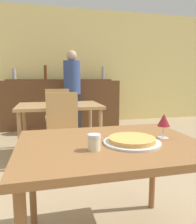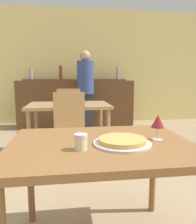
{
  "view_description": "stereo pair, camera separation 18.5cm",
  "coord_description": "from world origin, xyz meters",
  "px_view_note": "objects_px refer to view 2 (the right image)",
  "views": [
    {
      "loc": [
        -0.38,
        -1.22,
        1.1
      ],
      "look_at": [
        0.06,
        0.55,
        0.82
      ],
      "focal_mm": 35.0,
      "sensor_mm": 36.0,
      "label": 1
    },
    {
      "loc": [
        -0.2,
        -1.26,
        1.1
      ],
      "look_at": [
        0.06,
        0.55,
        0.82
      ],
      "focal_mm": 35.0,
      "sensor_mm": 36.0,
      "label": 2
    }
  ],
  "objects_px": {
    "chair_far_side_back": "(69,113)",
    "wine_glass": "(158,122)",
    "pizza_tray": "(122,141)",
    "person_standing": "(85,89)",
    "cheese_shaker": "(81,142)",
    "chair_far_side_front": "(70,127)"
  },
  "relations": [
    {
      "from": "chair_far_side_back",
      "to": "wine_glass",
      "type": "relative_size",
      "value": 5.93
    },
    {
      "from": "chair_far_side_back",
      "to": "pizza_tray",
      "type": "relative_size",
      "value": 2.79
    },
    {
      "from": "chair_far_side_back",
      "to": "wine_glass",
      "type": "height_order",
      "value": "chair_far_side_back"
    },
    {
      "from": "chair_far_side_back",
      "to": "person_standing",
      "type": "xyz_separation_m",
      "value": [
        0.35,
        0.79,
        0.37
      ]
    },
    {
      "from": "chair_far_side_front",
      "to": "pizza_tray",
      "type": "bearing_deg",
      "value": -78.0
    },
    {
      "from": "cheese_shaker",
      "to": "wine_glass",
      "type": "xyz_separation_m",
      "value": [
        0.48,
        0.12,
        0.07
      ]
    },
    {
      "from": "person_standing",
      "to": "wine_glass",
      "type": "height_order",
      "value": "person_standing"
    },
    {
      "from": "chair_far_side_front",
      "to": "chair_far_side_back",
      "type": "distance_m",
      "value": 1.12
    },
    {
      "from": "chair_far_side_back",
      "to": "person_standing",
      "type": "height_order",
      "value": "person_standing"
    },
    {
      "from": "chair_far_side_front",
      "to": "person_standing",
      "type": "height_order",
      "value": "person_standing"
    },
    {
      "from": "pizza_tray",
      "to": "cheese_shaker",
      "type": "height_order",
      "value": "cheese_shaker"
    },
    {
      "from": "pizza_tray",
      "to": "cheese_shaker",
      "type": "xyz_separation_m",
      "value": [
        -0.24,
        -0.07,
        0.03
      ]
    },
    {
      "from": "chair_far_side_back",
      "to": "wine_glass",
      "type": "distance_m",
      "value": 2.52
    },
    {
      "from": "chair_far_side_back",
      "to": "cheese_shaker",
      "type": "bearing_deg",
      "value": 91.09
    },
    {
      "from": "chair_far_side_back",
      "to": "person_standing",
      "type": "relative_size",
      "value": 0.57
    },
    {
      "from": "wine_glass",
      "to": "pizza_tray",
      "type": "bearing_deg",
      "value": -166.5
    },
    {
      "from": "pizza_tray",
      "to": "chair_far_side_back",
      "type": "bearing_deg",
      "value": 96.69
    },
    {
      "from": "chair_far_side_back",
      "to": "person_standing",
      "type": "distance_m",
      "value": 0.94
    },
    {
      "from": "chair_far_side_front",
      "to": "person_standing",
      "type": "relative_size",
      "value": 0.57
    },
    {
      "from": "person_standing",
      "to": "chair_far_side_front",
      "type": "bearing_deg",
      "value": -100.41
    },
    {
      "from": "chair_far_side_front",
      "to": "pizza_tray",
      "type": "relative_size",
      "value": 2.79
    },
    {
      "from": "chair_far_side_front",
      "to": "chair_far_side_back",
      "type": "xyz_separation_m",
      "value": [
        -0.0,
        1.12,
        0.0
      ]
    }
  ]
}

